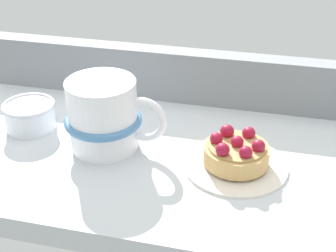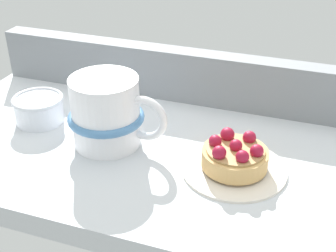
{
  "view_description": "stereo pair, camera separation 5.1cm",
  "coord_description": "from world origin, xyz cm",
  "px_view_note": "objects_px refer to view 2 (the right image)",
  "views": [
    {
      "loc": [
        6.54,
        -51.06,
        34.75
      ],
      "look_at": [
        -5.43,
        -1.17,
        4.62
      ],
      "focal_mm": 49.11,
      "sensor_mm": 36.0,
      "label": 1
    },
    {
      "loc": [
        11.45,
        -49.62,
        34.75
      ],
      "look_at": [
        -5.43,
        -1.17,
        4.62
      ],
      "focal_mm": 49.11,
      "sensor_mm": 36.0,
      "label": 2
    }
  ],
  "objects_px": {
    "coffee_mug": "(107,113)",
    "raspberry_tart": "(235,155)",
    "dessert_plate": "(234,168)",
    "sugar_bowl": "(39,108)"
  },
  "relations": [
    {
      "from": "coffee_mug",
      "to": "dessert_plate",
      "type": "bearing_deg",
      "value": -2.26
    },
    {
      "from": "raspberry_tart",
      "to": "coffee_mug",
      "type": "relative_size",
      "value": 0.6
    },
    {
      "from": "coffee_mug",
      "to": "sugar_bowl",
      "type": "height_order",
      "value": "coffee_mug"
    },
    {
      "from": "coffee_mug",
      "to": "sugar_bowl",
      "type": "bearing_deg",
      "value": 170.24
    },
    {
      "from": "raspberry_tart",
      "to": "sugar_bowl",
      "type": "bearing_deg",
      "value": 174.64
    },
    {
      "from": "dessert_plate",
      "to": "sugar_bowl",
      "type": "height_order",
      "value": "sugar_bowl"
    },
    {
      "from": "dessert_plate",
      "to": "coffee_mug",
      "type": "bearing_deg",
      "value": 177.74
    },
    {
      "from": "coffee_mug",
      "to": "raspberry_tart",
      "type": "bearing_deg",
      "value": -2.22
    },
    {
      "from": "dessert_plate",
      "to": "coffee_mug",
      "type": "xyz_separation_m",
      "value": [
        -0.18,
        0.01,
        0.04
      ]
    },
    {
      "from": "dessert_plate",
      "to": "raspberry_tart",
      "type": "relative_size",
      "value": 1.61
    }
  ]
}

